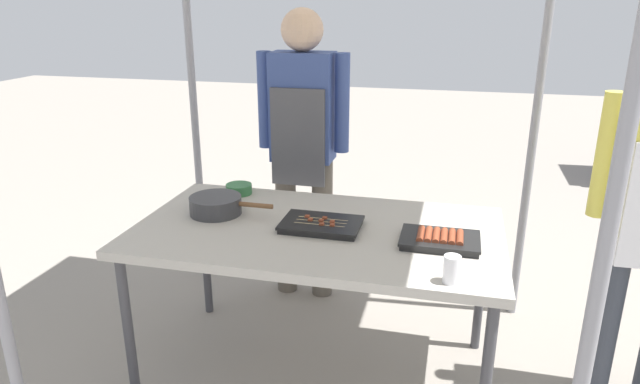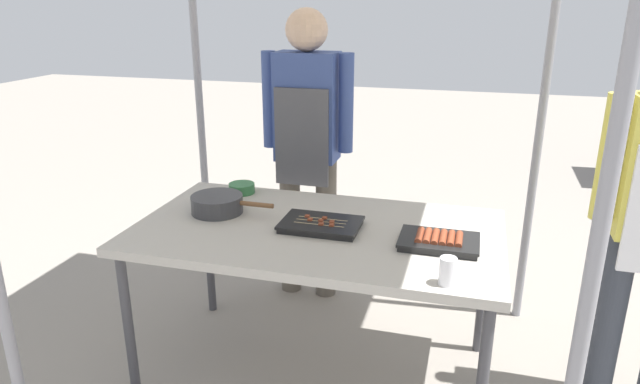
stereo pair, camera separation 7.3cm
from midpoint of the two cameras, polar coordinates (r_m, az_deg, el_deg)
name	(u,v)px [view 2 (the right image)]	position (r m, az deg, el deg)	size (l,w,h in m)	color
ground_plane	(317,371)	(2.87, 0.48, -17.58)	(18.00, 18.00, 0.00)	gray
stall_table	(317,239)	(2.52, 0.53, -4.73)	(1.60, 0.90, 0.75)	#B7B2A8
tray_grilled_sausages	(439,241)	(2.37, 12.76, -4.84)	(0.32, 0.23, 0.05)	black
tray_meat_skewers	(321,225)	(2.48, 0.93, -3.32)	(0.35, 0.24, 0.04)	black
cooking_wok	(218,203)	(2.69, -9.52, -1.13)	(0.40, 0.24, 0.08)	#38383A
condiment_bowl	(242,188)	(2.95, -7.18, 0.38)	(0.13, 0.13, 0.05)	#33723F
drink_cup_near_edge	(448,271)	(2.06, 13.74, -7.76)	(0.06, 0.06, 0.10)	white
vendor_woman	(307,133)	(3.18, -0.64, 5.92)	(0.52, 0.23, 1.66)	#595147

